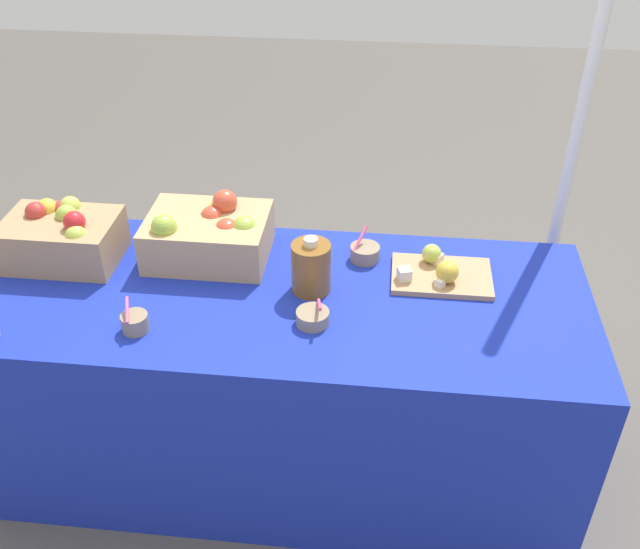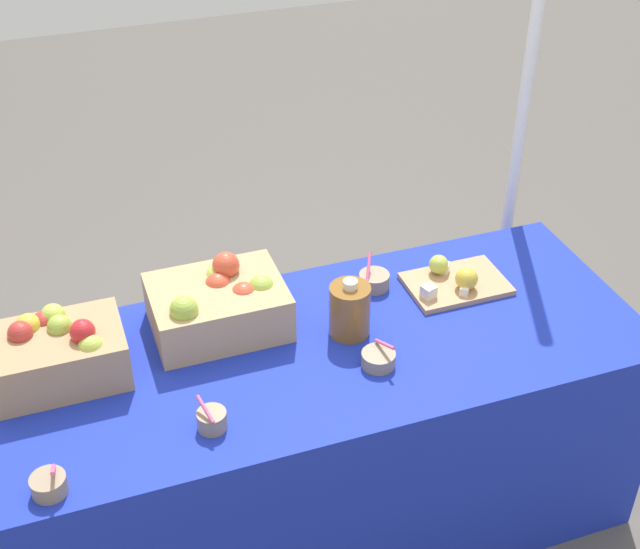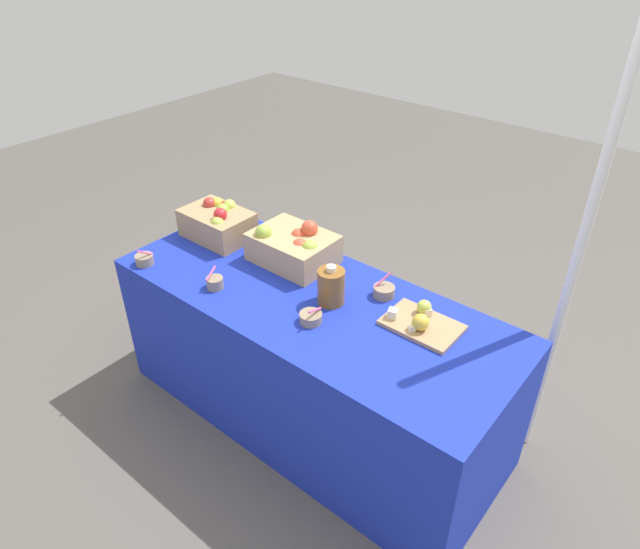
% 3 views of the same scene
% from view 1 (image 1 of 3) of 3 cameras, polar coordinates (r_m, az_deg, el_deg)
% --- Properties ---
extents(ground_plane, '(10.00, 10.00, 0.00)m').
position_cam_1_polar(ground_plane, '(2.70, -2.61, -14.23)').
color(ground_plane, '#56514C').
extents(table, '(1.90, 0.76, 0.74)m').
position_cam_1_polar(table, '(2.43, -2.84, -8.52)').
color(table, '#192DB7').
rests_on(table, ground_plane).
extents(apple_crate_left, '(0.36, 0.25, 0.20)m').
position_cam_1_polar(apple_crate_left, '(2.44, -19.93, 2.88)').
color(apple_crate_left, tan).
rests_on(apple_crate_left, table).
extents(apple_crate_middle, '(0.39, 0.29, 0.21)m').
position_cam_1_polar(apple_crate_middle, '(2.34, -8.84, 3.22)').
color(apple_crate_middle, tan).
rests_on(apple_crate_middle, table).
extents(cutting_board_front, '(0.31, 0.21, 0.09)m').
position_cam_1_polar(cutting_board_front, '(2.27, 9.59, 0.20)').
color(cutting_board_front, tan).
rests_on(cutting_board_front, table).
extents(sample_bowl_mid, '(0.10, 0.10, 0.09)m').
position_cam_1_polar(sample_bowl_mid, '(2.06, -0.58, -3.43)').
color(sample_bowl_mid, gray).
rests_on(sample_bowl_mid, table).
extents(sample_bowl_far, '(0.10, 0.10, 0.11)m').
position_cam_1_polar(sample_bowl_far, '(2.33, 3.62, 1.76)').
color(sample_bowl_far, gray).
rests_on(sample_bowl_far, table).
extents(sample_bowl_extra, '(0.08, 0.08, 0.09)m').
position_cam_1_polar(sample_bowl_extra, '(2.10, -14.61, -3.72)').
color(sample_bowl_extra, gray).
rests_on(sample_bowl_extra, table).
extents(cider_jug, '(0.12, 0.12, 0.19)m').
position_cam_1_polar(cider_jug, '(2.15, -0.72, 0.59)').
color(cider_jug, brown).
rests_on(cider_jug, table).
extents(tent_pole, '(0.04, 0.04, 1.97)m').
position_cam_1_polar(tent_pole, '(2.58, 19.50, 8.81)').
color(tent_pole, white).
rests_on(tent_pole, ground_plane).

